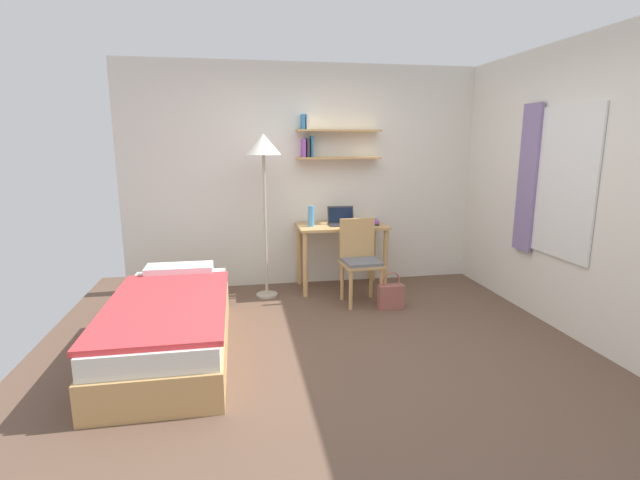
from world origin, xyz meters
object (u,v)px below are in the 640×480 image
desk_chair (360,258)px  handbag (391,296)px  water_bottle (311,216)px  standing_lamp (263,154)px  laptop (341,220)px  book_stack (371,222)px  desk (341,237)px  bed (171,325)px

desk_chair → handbag: (0.27, -0.27, -0.36)m
water_bottle → handbag: water_bottle is taller
standing_lamp → laptop: bearing=9.9°
handbag → book_stack: bearing=91.3°
desk → handbag: desk is taller
desk → book_stack: size_ratio=4.55×
desk_chair → standing_lamp: 1.51m
water_bottle → bed: bearing=-134.7°
desk → desk_chair: bearing=-79.9°
handbag → laptop: bearing=114.3°
book_stack → handbag: (0.02, -0.74, -0.66)m
bed → desk_chair: bearing=26.7°
water_bottle → book_stack: (0.71, -0.01, -0.09)m
desk → book_stack: 0.39m
book_stack → water_bottle: bearing=179.2°
bed → book_stack: (2.11, 1.40, 0.56)m
handbag → desk_chair: bearing=135.2°
desk → bed: bearing=-140.7°
laptop → water_bottle: size_ratio=1.35×
desk_chair → desk: bearing=100.1°
bed → desk: 2.31m
water_bottle → handbag: bearing=-45.9°
standing_lamp → handbag: (1.25, -0.64, -1.44)m
laptop → water_bottle: (-0.36, -0.05, 0.06)m
bed → standing_lamp: (0.87, 1.30, 1.34)m
standing_lamp → book_stack: bearing=4.6°
desk → desk_chair: desk_chair is taller
laptop → book_stack: bearing=-9.3°
water_bottle → handbag: 1.28m
bed → standing_lamp: standing_lamp is taller
water_bottle → desk: bearing=4.8°
water_bottle → handbag: (0.72, -0.75, -0.74)m
book_stack → laptop: bearing=170.7°
bed → desk: (1.76, 1.44, 0.38)m
desk → standing_lamp: bearing=-171.1°
standing_lamp → bed: bearing=-123.8°
bed → book_stack: 2.59m
desk → water_bottle: bearing=-175.2°
water_bottle → book_stack: size_ratio=1.04×
desk → laptop: laptop is taller
desk_chair → laptop: bearing=99.7°
book_stack → standing_lamp: bearing=-175.4°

